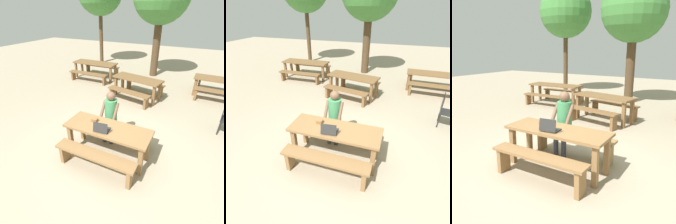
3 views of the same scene
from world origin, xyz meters
TOP-DOWN VIEW (x-y plane):
  - ground_plane at (0.00, 0.00)m, footprint 30.00×30.00m
  - picnic_table_front at (0.00, 0.00)m, footprint 1.88×0.68m
  - bench_near at (0.00, -0.57)m, footprint 1.72×0.30m
  - bench_far at (0.00, 0.57)m, footprint 1.72×0.30m
  - laptop at (-0.05, -0.16)m, footprint 0.33×0.30m
  - small_pouch at (-0.37, 0.09)m, footprint 0.12×0.11m
  - person_seated at (-0.20, 0.54)m, footprint 0.40×0.40m
  - picnic_table_mid at (-0.46, 3.24)m, footprint 1.89×1.00m
  - bench_mid_south at (-0.57, 2.67)m, footprint 1.64×0.61m
  - bench_mid_north at (-0.34, 3.81)m, footprint 1.64×0.61m
  - picnic_table_rear at (2.38, 4.64)m, footprint 2.05×0.77m
  - bench_rear_south at (2.36, 3.99)m, footprint 1.83×0.37m
  - bench_rear_north at (2.41, 5.28)m, footprint 1.83×0.37m
  - picnic_table_distant at (-3.01, 4.53)m, footprint 2.07×0.76m
  - bench_distant_south at (-3.00, 3.86)m, footprint 1.86×0.33m
  - bench_distant_north at (-3.02, 5.19)m, footprint 1.86×0.33m

SIDE VIEW (x-z plane):
  - ground_plane at x=0.00m, z-range 0.00..0.00m
  - bench_distant_south at x=-3.00m, z-range 0.11..0.55m
  - bench_distant_north at x=-3.02m, z-range 0.11..0.55m
  - bench_mid_south at x=-0.57m, z-range 0.11..0.56m
  - bench_mid_north at x=-0.34m, z-range 0.11..0.56m
  - bench_near at x=0.00m, z-range 0.12..0.59m
  - bench_far at x=0.00m, z-range 0.12..0.59m
  - bench_rear_south at x=2.36m, z-range 0.12..0.60m
  - bench_rear_north at x=2.41m, z-range 0.12..0.60m
  - picnic_table_rear at x=2.38m, z-range 0.25..0.97m
  - picnic_table_front at x=0.00m, z-range 0.25..0.99m
  - picnic_table_mid at x=-0.46m, z-range 0.25..1.02m
  - picnic_table_distant at x=-3.01m, z-range 0.26..1.02m
  - person_seated at x=-0.20m, z-range 0.12..1.42m
  - small_pouch at x=-0.37m, z-range 0.74..0.82m
  - laptop at x=-0.05m, z-range 0.69..0.92m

